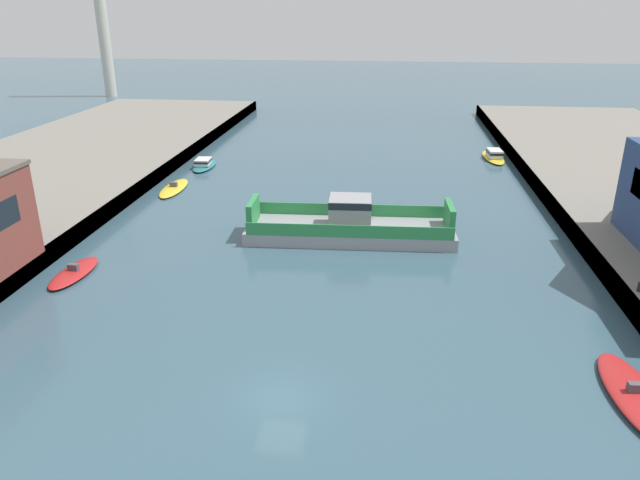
# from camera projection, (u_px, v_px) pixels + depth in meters

# --- Properties ---
(ground_plane) EXTENTS (400.00, 400.00, 0.00)m
(ground_plane) POSITION_uv_depth(u_px,v_px,m) (281.00, 399.00, 30.95)
(ground_plane) COLOR #385666
(chain_ferry) EXTENTS (18.27, 6.46, 3.71)m
(chain_ferry) POSITION_uv_depth(u_px,v_px,m) (350.00, 226.00, 51.91)
(chain_ferry) COLOR #939399
(chain_ferry) RESTS_ON ground
(moored_boat_near_left) EXTENTS (2.82, 8.16, 1.02)m
(moored_boat_near_left) POSITION_uv_depth(u_px,v_px,m) (635.00, 395.00, 30.77)
(moored_boat_near_left) COLOR red
(moored_boat_near_left) RESTS_ON ground
(moored_boat_near_right) EXTENTS (2.95, 8.10, 1.38)m
(moored_boat_near_right) POSITION_uv_depth(u_px,v_px,m) (494.00, 155.00, 78.67)
(moored_boat_near_right) COLOR yellow
(moored_boat_near_right) RESTS_ON ground
(moored_boat_mid_left) EXTENTS (2.57, 7.62, 0.85)m
(moored_boat_mid_left) POSITION_uv_depth(u_px,v_px,m) (174.00, 188.00, 65.84)
(moored_boat_mid_left) COLOR yellow
(moored_boat_mid_left) RESTS_ON ground
(moored_boat_mid_right) EXTENTS (2.37, 6.17, 0.92)m
(moored_boat_mid_right) POSITION_uv_depth(u_px,v_px,m) (74.00, 272.00, 45.00)
(moored_boat_mid_right) COLOR red
(moored_boat_mid_right) RESTS_ON ground
(moored_boat_far_left) EXTENTS (2.82, 6.97, 1.20)m
(moored_boat_far_left) POSITION_uv_depth(u_px,v_px,m) (204.00, 164.00, 74.80)
(moored_boat_far_left) COLOR #237075
(moored_boat_far_left) RESTS_ON ground
(bollard_left_far) EXTENTS (0.32, 0.32, 0.71)m
(bollard_left_far) POSITION_uv_depth(u_px,v_px,m) (15.00, 256.00, 43.40)
(bollard_left_far) COLOR black
(bollard_left_far) RESTS_ON quay_left
(bollard_right_far) EXTENTS (0.32, 0.32, 0.71)m
(bollard_right_far) POSITION_uv_depth(u_px,v_px,m) (640.00, 286.00, 38.86)
(bollard_right_far) COLOR black
(bollard_right_far) RESTS_ON quay_right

